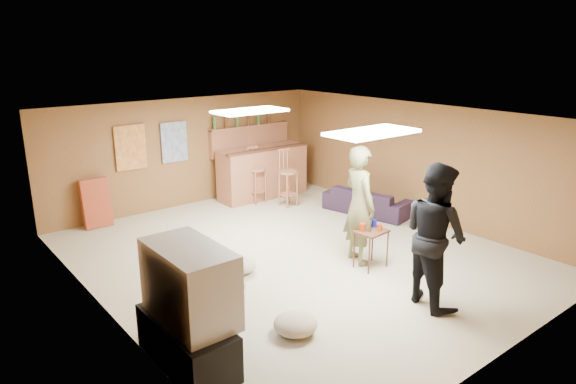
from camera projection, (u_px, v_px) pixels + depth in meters
ground at (296, 255)px, 8.19m from camera, size 7.00×7.00×0.00m
ceiling at (296, 117)px, 7.57m from camera, size 6.00×7.00×0.02m
wall_back at (187, 152)px, 10.50m from camera, size 6.00×0.02×2.20m
wall_front at (513, 261)px, 5.26m from camera, size 6.00×0.02×2.20m
wall_left at (101, 232)px, 6.08m from camera, size 0.02×7.00×2.20m
wall_right at (418, 161)px, 9.68m from camera, size 0.02×7.00×2.20m
tv_stand at (187, 342)px, 5.36m from camera, size 0.55×1.30×0.50m
dvd_box at (206, 343)px, 5.52m from camera, size 0.35×0.50×0.08m
tv_body at (190, 283)px, 5.22m from camera, size 0.60×1.10×0.80m
tv_screen at (216, 275)px, 5.41m from camera, size 0.02×0.95×0.65m
bar_counter at (263, 172)px, 11.15m from camera, size 2.00×0.60×1.10m
bar_lip at (269, 149)px, 10.80m from camera, size 2.10×0.12×0.05m
bar_shelf at (250, 126)px, 11.22m from camera, size 2.00×0.18×0.05m
bar_backing at (250, 140)px, 11.32m from camera, size 2.00×0.14×0.60m
poster_left at (131, 148)px, 9.68m from camera, size 0.60×0.03×0.85m
poster_right at (174, 142)px, 10.22m from camera, size 0.55×0.03×0.80m
folding_chair_stack at (96, 203)px, 9.33m from camera, size 0.50×0.26×0.91m
ceiling_panel_front at (372, 132)px, 6.46m from camera, size 1.20×0.60×0.04m
ceiling_panel_back at (250, 111)px, 8.48m from camera, size 1.20×0.60×0.04m
person_olive at (359, 205)px, 7.71m from camera, size 0.58×0.75×1.82m
person_black at (435, 235)px, 6.45m from camera, size 0.91×1.05×1.86m
sofa at (367, 201)px, 10.14m from camera, size 1.03×1.82×0.50m
tray_table at (371, 249)px, 7.66m from camera, size 0.48×0.40×0.59m
cup_red_near at (363, 227)px, 7.54m from camera, size 0.09×0.09×0.12m
cup_red_far at (380, 228)px, 7.55m from camera, size 0.08×0.08×0.10m
cup_blue at (374, 223)px, 7.72m from camera, size 0.09×0.09×0.11m
bar_stool_left at (257, 173)px, 10.71m from camera, size 0.53×0.53×1.30m
bar_stool_right at (288, 178)px, 10.50m from camera, size 0.47×0.47×1.20m
cushion_near_tv at (226, 286)px, 6.88m from camera, size 0.64×0.64×0.25m
cushion_mid at (240, 265)px, 7.54m from camera, size 0.55×0.55×0.22m
cushion_far at (295, 324)px, 5.95m from camera, size 0.53×0.53×0.23m
bottle_row at (243, 120)px, 11.04m from camera, size 1.48×0.08×0.26m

